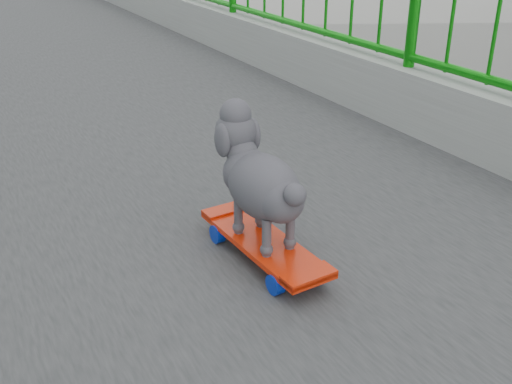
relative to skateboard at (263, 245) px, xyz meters
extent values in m
cube|color=#2D2D2F|center=(-0.09, 0.84, -0.30)|extent=(3.00, 24.00, 0.50)
cube|color=slate|center=(-0.09, 9.84, -3.80)|extent=(1.20, 1.20, 6.50)
cube|color=gray|center=(1.31, 0.84, 0.10)|extent=(0.20, 24.00, 0.30)
cube|color=red|center=(0.00, 0.00, 0.01)|extent=(0.19, 0.56, 0.02)
cube|color=#99999E|center=(0.01, -0.18, -0.01)|extent=(0.10, 0.04, 0.02)
cylinder|color=#0725A8|center=(-0.06, -0.18, -0.02)|extent=(0.03, 0.07, 0.06)
sphere|color=yellow|center=(-0.06, -0.18, -0.02)|extent=(0.03, 0.03, 0.03)
cylinder|color=#0725A8|center=(0.08, -0.17, -0.02)|extent=(0.03, 0.07, 0.06)
sphere|color=yellow|center=(0.08, -0.17, -0.02)|extent=(0.03, 0.03, 0.03)
cube|color=#99999E|center=(-0.01, 0.18, -0.01)|extent=(0.10, 0.04, 0.02)
cylinder|color=#0725A8|center=(-0.08, 0.17, -0.02)|extent=(0.03, 0.07, 0.06)
sphere|color=yellow|center=(-0.08, 0.17, -0.02)|extent=(0.03, 0.03, 0.03)
cylinder|color=#0725A8|center=(0.06, 0.18, -0.02)|extent=(0.03, 0.07, 0.06)
sphere|color=yellow|center=(0.06, 0.18, -0.02)|extent=(0.03, 0.03, 0.03)
ellipsoid|color=#2F2C31|center=(0.00, 0.00, 0.20)|extent=(0.21, 0.31, 0.20)
sphere|color=#2F2C31|center=(-0.01, 0.17, 0.33)|extent=(0.13, 0.13, 0.13)
sphere|color=black|center=(-0.02, 0.25, 0.31)|extent=(0.02, 0.02, 0.02)
sphere|color=#2F2C31|center=(0.01, -0.16, 0.24)|extent=(0.07, 0.07, 0.07)
cylinder|color=#2F2C31|center=(-0.05, 0.08, 0.08)|extent=(0.03, 0.03, 0.12)
cylinder|color=#2F2C31|center=(0.04, 0.09, 0.08)|extent=(0.03, 0.03, 0.12)
cylinder|color=#2F2C31|center=(-0.04, -0.09, 0.08)|extent=(0.03, 0.03, 0.12)
cylinder|color=#2F2C31|center=(0.05, -0.08, 0.08)|extent=(0.03, 0.03, 0.12)
camera|label=1|loc=(-0.80, -1.44, 0.97)|focal=42.00mm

